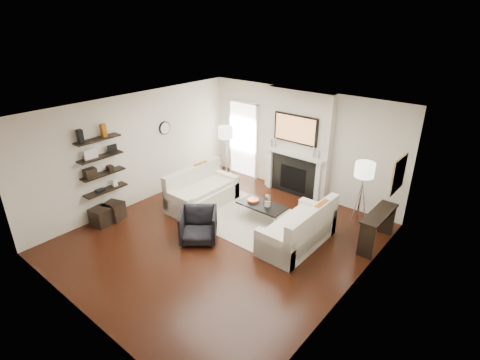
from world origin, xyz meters
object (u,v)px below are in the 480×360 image
Objects in this scene: armchair at (198,224)px; ottoman_near at (114,211)px; lamp_left_shade at (225,132)px; loveseat_left_base at (203,197)px; loveseat_right_base at (297,235)px; coffee_table at (262,205)px; lamp_right_shade at (365,170)px.

armchair is 2.23m from ottoman_near.
lamp_left_shade is at bearing 78.99° from ottoman_near.
loveseat_right_base is at bearing 0.45° from loveseat_left_base.
ottoman_near is (-2.67, -2.10, -0.20)m from coffee_table.
loveseat_left_base is 1.00× the size of loveseat_right_base.
coffee_table is at bearing -27.98° from lamp_left_shade.
lamp_right_shade is (2.39, 2.45, 1.07)m from armchair.
lamp_left_shade is at bearing 152.02° from coffee_table.
coffee_table is 1.46× the size of armchair.
loveseat_left_base is 2.68m from loveseat_right_base.
loveseat_left_base is at bearing -71.13° from lamp_left_shade.
loveseat_left_base reaches higher than ottoman_near.
coffee_table is at bearing 38.15° from ottoman_near.
lamp_left_shade is at bearing 108.87° from loveseat_left_base.
ottoman_near is at bearing -101.01° from lamp_left_shade.
loveseat_right_base reaches higher than ottoman_near.
ottoman_near is at bearing -121.56° from loveseat_left_base.
ottoman_near is at bearing -145.76° from lamp_right_shade.
lamp_left_shade reaches higher than ottoman_near.
coffee_table is 1.56m from armchair.
coffee_table is (1.57, 0.31, 0.19)m from loveseat_left_base.
armchair is at bearing 16.47° from ottoman_near.
lamp_left_shade is (-2.05, 1.09, 1.05)m from coffee_table.
loveseat_left_base is at bearing 91.62° from armchair.
ottoman_near is at bearing -141.85° from coffee_table.
loveseat_left_base is at bearing -168.84° from coffee_table.
loveseat_left_base is 1.93m from lamp_left_shade.
lamp_left_shade reaches higher than armchair.
coffee_table is 2.55m from lamp_left_shade.
armchair reaches higher than coffee_table.
ottoman_near is (-2.13, -0.63, -0.18)m from armchair.
armchair is at bearing -59.41° from lamp_left_shade.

